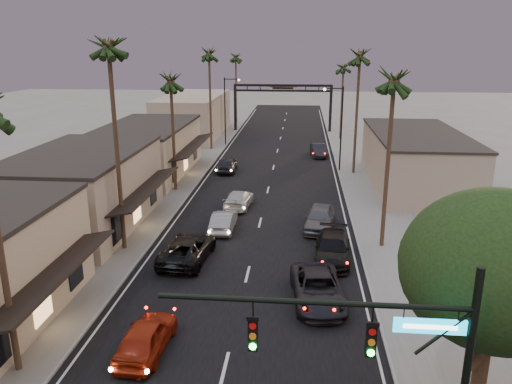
% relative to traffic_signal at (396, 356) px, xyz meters
% --- Properties ---
extents(ground, '(200.00, 200.00, 0.00)m').
position_rel_traffic_signal_xyz_m(ground, '(-5.69, 36.00, -5.08)').
color(ground, slate).
rests_on(ground, ground).
extents(road, '(14.00, 120.00, 0.02)m').
position_rel_traffic_signal_xyz_m(road, '(-5.69, 41.00, -5.08)').
color(road, black).
rests_on(road, ground).
extents(sidewalk_left, '(5.00, 92.00, 0.12)m').
position_rel_traffic_signal_xyz_m(sidewalk_left, '(-15.19, 48.00, -5.02)').
color(sidewalk_left, slate).
rests_on(sidewalk_left, ground).
extents(sidewalk_right, '(5.00, 92.00, 0.12)m').
position_rel_traffic_signal_xyz_m(sidewalk_right, '(3.81, 48.00, -5.02)').
color(sidewalk_right, slate).
rests_on(sidewalk_right, ground).
extents(storefront_mid, '(8.00, 14.00, 5.50)m').
position_rel_traffic_signal_xyz_m(storefront_mid, '(-18.69, 22.00, -2.33)').
color(storefront_mid, gray).
rests_on(storefront_mid, ground).
extents(storefront_far, '(8.00, 16.00, 5.00)m').
position_rel_traffic_signal_xyz_m(storefront_far, '(-18.69, 38.00, -2.58)').
color(storefront_far, tan).
rests_on(storefront_far, ground).
extents(storefront_dist, '(8.00, 20.00, 6.00)m').
position_rel_traffic_signal_xyz_m(storefront_dist, '(-18.69, 61.00, -2.08)').
color(storefront_dist, gray).
rests_on(storefront_dist, ground).
extents(building_right, '(8.00, 18.00, 5.00)m').
position_rel_traffic_signal_xyz_m(building_right, '(8.31, 36.00, -2.58)').
color(building_right, gray).
rests_on(building_right, ground).
extents(traffic_signal, '(8.51, 0.22, 7.80)m').
position_rel_traffic_signal_xyz_m(traffic_signal, '(0.00, 0.00, 0.00)').
color(traffic_signal, black).
rests_on(traffic_signal, ground).
extents(corner_tree, '(6.20, 6.20, 8.80)m').
position_rel_traffic_signal_xyz_m(corner_tree, '(3.79, 3.45, 0.90)').
color(corner_tree, '#38281C').
rests_on(corner_tree, ground).
extents(arch, '(15.20, 0.40, 7.27)m').
position_rel_traffic_signal_xyz_m(arch, '(-5.69, 66.00, 0.45)').
color(arch, black).
rests_on(arch, ground).
extents(streetlight_right, '(2.13, 0.30, 9.00)m').
position_rel_traffic_signal_xyz_m(streetlight_right, '(1.23, 41.00, 0.25)').
color(streetlight_right, black).
rests_on(streetlight_right, ground).
extents(streetlight_left, '(2.13, 0.30, 9.00)m').
position_rel_traffic_signal_xyz_m(streetlight_left, '(-12.61, 54.00, 0.25)').
color(streetlight_left, black).
rests_on(streetlight_left, ground).
extents(palm_lb, '(3.20, 3.20, 15.20)m').
position_rel_traffic_signal_xyz_m(palm_lb, '(-14.29, 18.00, 8.30)').
color(palm_lb, '#38281C').
rests_on(palm_lb, ground).
extents(palm_lc, '(3.20, 3.20, 12.20)m').
position_rel_traffic_signal_xyz_m(palm_lc, '(-14.29, 32.00, 5.39)').
color(palm_lc, '#38281C').
rests_on(palm_lc, ground).
extents(palm_ld, '(3.20, 3.20, 14.20)m').
position_rel_traffic_signal_xyz_m(palm_ld, '(-14.29, 51.00, 7.33)').
color(palm_ld, '#38281C').
rests_on(palm_ld, ground).
extents(palm_ra, '(3.20, 3.20, 13.20)m').
position_rel_traffic_signal_xyz_m(palm_ra, '(2.91, 20.00, 6.36)').
color(palm_ra, '#38281C').
rests_on(palm_ra, ground).
extents(palm_rb, '(3.20, 3.20, 14.20)m').
position_rel_traffic_signal_xyz_m(palm_rb, '(2.91, 40.00, 7.33)').
color(palm_rb, '#38281C').
rests_on(palm_rb, ground).
extents(palm_rc, '(3.20, 3.20, 12.20)m').
position_rel_traffic_signal_xyz_m(palm_rc, '(2.91, 60.00, 5.39)').
color(palm_rc, '#38281C').
rests_on(palm_rc, ground).
extents(palm_far, '(3.20, 3.20, 13.20)m').
position_rel_traffic_signal_xyz_m(palm_far, '(-13.99, 74.00, 6.36)').
color(palm_far, '#38281C').
rests_on(palm_far, ground).
extents(oncoming_red, '(2.03, 4.60, 1.54)m').
position_rel_traffic_signal_xyz_m(oncoming_red, '(-9.32, 6.81, -4.31)').
color(oncoming_red, maroon).
rests_on(oncoming_red, ground).
extents(oncoming_pickup, '(3.09, 5.94, 1.60)m').
position_rel_traffic_signal_xyz_m(oncoming_pickup, '(-9.69, 16.68, -4.28)').
color(oncoming_pickup, black).
rests_on(oncoming_pickup, ground).
extents(oncoming_silver, '(1.52, 4.34, 1.43)m').
position_rel_traffic_signal_xyz_m(oncoming_silver, '(-8.23, 22.18, -4.37)').
color(oncoming_silver, gray).
rests_on(oncoming_silver, ground).
extents(oncoming_white, '(2.35, 4.98, 1.40)m').
position_rel_traffic_signal_xyz_m(oncoming_white, '(-7.79, 27.68, -4.38)').
color(oncoming_white, '#B3B3B3').
rests_on(oncoming_white, ground).
extents(oncoming_dgrey, '(2.11, 4.87, 1.63)m').
position_rel_traffic_signal_xyz_m(oncoming_dgrey, '(-10.56, 39.69, -4.26)').
color(oncoming_dgrey, black).
rests_on(oncoming_dgrey, ground).
extents(curbside_near, '(3.18, 5.88, 1.56)m').
position_rel_traffic_signal_xyz_m(curbside_near, '(-1.61, 12.06, -4.30)').
color(curbside_near, black).
rests_on(curbside_near, ground).
extents(curbside_black, '(2.59, 5.56, 1.57)m').
position_rel_traffic_signal_xyz_m(curbside_black, '(-0.54, 17.56, -4.30)').
color(curbside_black, black).
rests_on(curbside_black, ground).
extents(curbside_grey, '(2.65, 5.24, 1.71)m').
position_rel_traffic_signal_xyz_m(curbside_grey, '(-1.19, 23.06, -4.23)').
color(curbside_grey, '#4A4A4F').
rests_on(curbside_grey, ground).
extents(curbside_far, '(2.12, 4.72, 1.50)m').
position_rel_traffic_signal_xyz_m(curbside_far, '(-0.56, 48.17, -4.33)').
color(curbside_far, black).
rests_on(curbside_far, ground).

